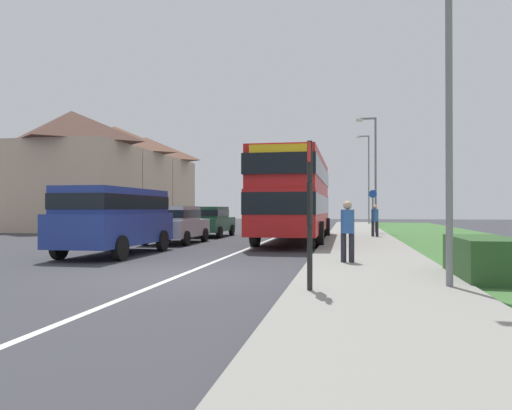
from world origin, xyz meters
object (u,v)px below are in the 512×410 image
object	(u,v)px
double_decker_bus	(295,194)
parked_car_dark_green	(210,220)
parked_car_silver	(176,223)
cycle_route_sign	(373,210)
street_lamp_far	(368,174)
parked_van_blue	(115,215)
street_lamp_mid	(374,167)
bus_stop_sign	(310,205)
pedestrian_at_stop	(348,228)
pedestrian_walking_away	(375,219)
street_lamp_near	(443,51)

from	to	relation	value
double_decker_bus	parked_car_dark_green	bearing A→B (deg)	147.55
parked_car_silver	parked_car_dark_green	world-z (taller)	parked_car_dark_green
cycle_route_sign	street_lamp_far	xyz separation A→B (m)	(0.41, 16.59, 3.15)
parked_van_blue	street_lamp_mid	size ratio (longest dim) A/B	0.75
bus_stop_sign	street_lamp_far	bearing A→B (deg)	86.14
pedestrian_at_stop	cycle_route_sign	bearing A→B (deg)	84.69
street_lamp_mid	pedestrian_at_stop	bearing A→B (deg)	-95.36
bus_stop_sign	pedestrian_walking_away	bearing A→B (deg)	83.09
double_decker_bus	street_lamp_far	size ratio (longest dim) A/B	1.35
parked_car_silver	parked_car_dark_green	distance (m)	5.08
double_decker_bus	street_lamp_near	bearing A→B (deg)	-72.52
cycle_route_sign	pedestrian_at_stop	bearing A→B (deg)	-95.31
parked_car_silver	street_lamp_mid	size ratio (longest dim) A/B	0.61
street_lamp_near	parked_van_blue	bearing A→B (deg)	149.33
pedestrian_walking_away	bus_stop_sign	bearing A→B (deg)	-96.91
bus_stop_sign	parked_car_silver	bearing A→B (deg)	120.02
parked_car_silver	cycle_route_sign	bearing A→B (deg)	43.63
parked_van_blue	parked_car_dark_green	world-z (taller)	parked_van_blue
bus_stop_sign	street_lamp_far	size ratio (longest dim) A/B	0.32
bus_stop_sign	street_lamp_mid	world-z (taller)	street_lamp_mid
parked_van_blue	parked_car_silver	world-z (taller)	parked_van_blue
parked_car_silver	pedestrian_at_stop	xyz separation A→B (m)	(7.15, -6.96, 0.10)
parked_car_silver	pedestrian_at_stop	size ratio (longest dim) A/B	2.44
pedestrian_at_stop	bus_stop_sign	size ratio (longest dim) A/B	0.64
pedestrian_walking_away	bus_stop_sign	size ratio (longest dim) A/B	0.64
parked_car_silver	street_lamp_mid	world-z (taller)	street_lamp_mid
parked_car_dark_green	bus_stop_sign	world-z (taller)	bus_stop_sign
cycle_route_sign	street_lamp_near	xyz separation A→B (m)	(0.24, -18.59, 2.81)
parked_car_dark_green	parked_car_silver	bearing A→B (deg)	-90.29
street_lamp_mid	parked_car_silver	bearing A→B (deg)	-134.22
pedestrian_at_stop	street_lamp_near	size ratio (longest dim) A/B	0.23
parked_van_blue	cycle_route_sign	world-z (taller)	cycle_route_sign
double_decker_bus	bus_stop_sign	size ratio (longest dim) A/B	4.18
parked_van_blue	bus_stop_sign	distance (m)	9.02
parked_car_silver	street_lamp_far	distance (m)	26.58
parked_car_silver	pedestrian_at_stop	bearing A→B (deg)	-44.24
pedestrian_at_stop	parked_car_dark_green	bearing A→B (deg)	120.61
pedestrian_at_stop	street_lamp_mid	xyz separation A→B (m)	(1.49, 15.83, 2.91)
cycle_route_sign	street_lamp_mid	bearing A→B (deg)	83.52
parked_van_blue	parked_car_dark_green	xyz separation A→B (m)	(0.12, 10.25, -0.39)
cycle_route_sign	street_lamp_near	bearing A→B (deg)	-89.28
parked_car_dark_green	cycle_route_sign	xyz separation A→B (m)	(8.53, 3.08, 0.55)
parked_car_dark_green	street_lamp_mid	world-z (taller)	street_lamp_mid
street_lamp_near	parked_car_silver	bearing A→B (deg)	130.08
parked_van_blue	bus_stop_sign	bearing A→B (deg)	-42.76
double_decker_bus	bus_stop_sign	world-z (taller)	double_decker_bus
pedestrian_at_stop	street_lamp_far	bearing A→B (deg)	86.73
parked_van_blue	street_lamp_far	xyz separation A→B (m)	(9.06, 29.92, 3.32)
pedestrian_walking_away	cycle_route_sign	size ratio (longest dim) A/B	0.66
double_decker_bus	pedestrian_at_stop	distance (m)	9.32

